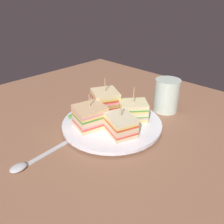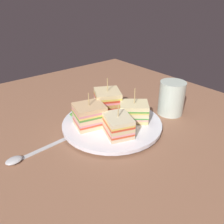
% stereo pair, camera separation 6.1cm
% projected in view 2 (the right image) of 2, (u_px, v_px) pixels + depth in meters
% --- Properties ---
extents(ground_plane, '(1.09, 0.94, 0.02)m').
position_uv_depth(ground_plane, '(112.00, 130.00, 0.64)').
color(ground_plane, '#916247').
extents(plate, '(0.27, 0.27, 0.02)m').
position_uv_depth(plate, '(112.00, 124.00, 0.63)').
color(plate, white).
rests_on(plate, ground_plane).
extents(sandwich_wedge_0, '(0.10, 0.10, 0.10)m').
position_uv_depth(sandwich_wedge_0, '(108.00, 102.00, 0.66)').
color(sandwich_wedge_0, '#E0BB89').
rests_on(sandwich_wedge_0, plate).
extents(sandwich_wedge_1, '(0.08, 0.09, 0.09)m').
position_uv_depth(sandwich_wedge_1, '(90.00, 115.00, 0.60)').
color(sandwich_wedge_1, beige).
rests_on(sandwich_wedge_1, plate).
extents(sandwich_wedge_2, '(0.09, 0.08, 0.08)m').
position_uv_depth(sandwich_wedge_2, '(118.00, 125.00, 0.56)').
color(sandwich_wedge_2, beige).
rests_on(sandwich_wedge_2, plate).
extents(sandwich_wedge_3, '(0.09, 0.09, 0.09)m').
position_uv_depth(sandwich_wedge_3, '(134.00, 112.00, 0.62)').
color(sandwich_wedge_3, '#E0C47C').
rests_on(sandwich_wedge_3, plate).
extents(chip_pile, '(0.07, 0.08, 0.02)m').
position_uv_depth(chip_pile, '(117.00, 119.00, 0.62)').
color(chip_pile, '#DEC164').
rests_on(chip_pile, plate).
extents(salad_garnish, '(0.06, 0.08, 0.01)m').
position_uv_depth(salad_garnish, '(84.00, 113.00, 0.66)').
color(salad_garnish, '#58B23E').
rests_on(salad_garnish, plate).
extents(spoon, '(0.03, 0.16, 0.01)m').
position_uv_depth(spoon, '(23.00, 157.00, 0.51)').
color(spoon, silver).
rests_on(spoon, ground_plane).
extents(drinking_glass, '(0.08, 0.08, 0.10)m').
position_uv_depth(drinking_glass, '(171.00, 100.00, 0.69)').
color(drinking_glass, silver).
rests_on(drinking_glass, ground_plane).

